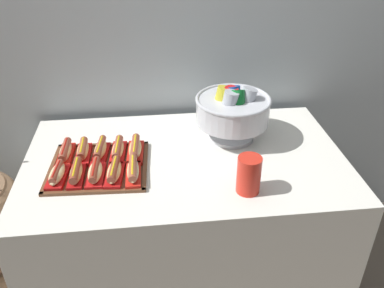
# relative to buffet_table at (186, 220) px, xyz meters

# --- Properties ---
(ground_plane) EXTENTS (10.00, 10.00, 0.00)m
(ground_plane) POSITION_rel_buffet_table_xyz_m (0.00, 0.00, -0.41)
(ground_plane) COLOR #7A6B5B
(back_wall) EXTENTS (6.00, 0.10, 2.60)m
(back_wall) POSITION_rel_buffet_table_xyz_m (0.00, 0.52, 0.89)
(back_wall) COLOR #B2BCC1
(back_wall) RESTS_ON ground_plane
(buffet_table) EXTENTS (1.40, 0.83, 0.77)m
(buffet_table) POSITION_rel_buffet_table_xyz_m (0.00, 0.00, 0.00)
(buffet_table) COLOR white
(buffet_table) RESTS_ON ground_plane
(serving_tray) EXTENTS (0.42, 0.38, 0.01)m
(serving_tray) POSITION_rel_buffet_table_xyz_m (-0.37, -0.04, 0.37)
(serving_tray) COLOR brown
(serving_tray) RESTS_ON buffet_table
(hot_dog_0) EXTENTS (0.08, 0.17, 0.06)m
(hot_dog_0) POSITION_rel_buffet_table_xyz_m (-0.52, -0.12, 0.40)
(hot_dog_0) COLOR #B21414
(hot_dog_0) RESTS_ON serving_tray
(hot_dog_1) EXTENTS (0.06, 0.17, 0.06)m
(hot_dog_1) POSITION_rel_buffet_table_xyz_m (-0.45, -0.12, 0.40)
(hot_dog_1) COLOR #B21414
(hot_dog_1) RESTS_ON serving_tray
(hot_dog_2) EXTENTS (0.07, 0.17, 0.06)m
(hot_dog_2) POSITION_rel_buffet_table_xyz_m (-0.37, -0.12, 0.40)
(hot_dog_2) COLOR red
(hot_dog_2) RESTS_ON serving_tray
(hot_dog_3) EXTENTS (0.08, 0.18, 0.06)m
(hot_dog_3) POSITION_rel_buffet_table_xyz_m (-0.30, -0.13, 0.40)
(hot_dog_3) COLOR #B21414
(hot_dog_3) RESTS_ON serving_tray
(hot_dog_4) EXTENTS (0.06, 0.18, 0.06)m
(hot_dog_4) POSITION_rel_buffet_table_xyz_m (-0.22, -0.13, 0.40)
(hot_dog_4) COLOR red
(hot_dog_4) RESTS_ON serving_tray
(hot_dog_5) EXTENTS (0.06, 0.18, 0.06)m
(hot_dog_5) POSITION_rel_buffet_table_xyz_m (-0.51, 0.05, 0.40)
(hot_dog_5) COLOR red
(hot_dog_5) RESTS_ON serving_tray
(hot_dog_6) EXTENTS (0.06, 0.16, 0.06)m
(hot_dog_6) POSITION_rel_buffet_table_xyz_m (-0.44, 0.04, 0.40)
(hot_dog_6) COLOR red
(hot_dog_6) RESTS_ON serving_tray
(hot_dog_7) EXTENTS (0.08, 0.17, 0.06)m
(hot_dog_7) POSITION_rel_buffet_table_xyz_m (-0.36, 0.04, 0.40)
(hot_dog_7) COLOR #B21414
(hot_dog_7) RESTS_ON serving_tray
(hot_dog_8) EXTENTS (0.07, 0.18, 0.06)m
(hot_dog_8) POSITION_rel_buffet_table_xyz_m (-0.29, 0.04, 0.40)
(hot_dog_8) COLOR red
(hot_dog_8) RESTS_ON serving_tray
(hot_dog_9) EXTENTS (0.08, 0.18, 0.06)m
(hot_dog_9) POSITION_rel_buffet_table_xyz_m (-0.22, 0.03, 0.40)
(hot_dog_9) COLOR red
(hot_dog_9) RESTS_ON serving_tray
(punch_bowl) EXTENTS (0.34, 0.34, 0.27)m
(punch_bowl) POSITION_rel_buffet_table_xyz_m (0.23, 0.14, 0.52)
(punch_bowl) COLOR silver
(punch_bowl) RESTS_ON buffet_table
(cup_stack) EXTENTS (0.09, 0.09, 0.15)m
(cup_stack) POSITION_rel_buffet_table_xyz_m (0.22, -0.26, 0.44)
(cup_stack) COLOR red
(cup_stack) RESTS_ON buffet_table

